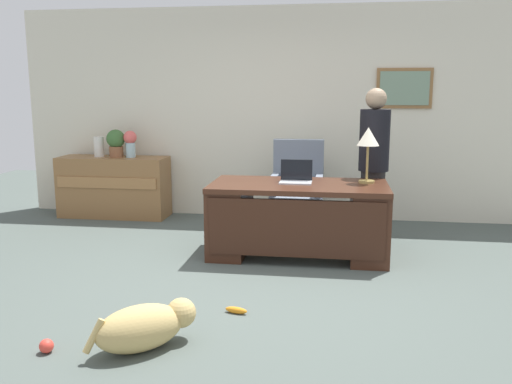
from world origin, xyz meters
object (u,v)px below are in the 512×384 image
at_px(desk, 298,217).
at_px(dog_lying, 145,326).
at_px(person_standing, 373,165).
at_px(dog_toy_ball, 46,346).
at_px(dog_toy_bone, 236,310).
at_px(armchair, 297,191).
at_px(vase_with_flowers, 130,142).
at_px(potted_plant, 116,142).
at_px(credenza, 114,187).
at_px(desk_lamp, 368,140).
at_px(laptop, 296,177).
at_px(vase_empty, 99,147).

xyz_separation_m(desk, dog_lying, (-0.84, -2.16, -0.25)).
relative_size(person_standing, dog_toy_ball, 18.35).
bearing_deg(dog_toy_ball, dog_toy_bone, 35.86).
relative_size(armchair, vase_with_flowers, 3.11).
distance_m(potted_plant, dog_toy_bone, 3.74).
height_order(credenza, person_standing, person_standing).
height_order(dog_lying, potted_plant, potted_plant).
height_order(potted_plant, dog_toy_bone, potted_plant).
relative_size(desk, person_standing, 1.05).
bearing_deg(person_standing, desk_lamp, -102.55).
relative_size(dog_toy_ball, dog_toy_bone, 0.52).
distance_m(laptop, potted_plant, 2.78).
bearing_deg(vase_with_flowers, desk_lamp, -22.59).
bearing_deg(credenza, person_standing, -13.97).
relative_size(credenza, armchair, 1.32).
bearing_deg(armchair, dog_toy_bone, -96.20).
height_order(dog_lying, dog_toy_ball, dog_lying).
relative_size(desk, potted_plant, 4.89).
height_order(person_standing, vase_empty, person_standing).
distance_m(dog_lying, dog_toy_ball, 0.64).
bearing_deg(vase_with_flowers, dog_lying, -67.95).
xyz_separation_m(desk, desk_lamp, (0.67, 0.17, 0.77)).
height_order(desk_lamp, potted_plant, desk_lamp).
distance_m(person_standing, dog_toy_bone, 2.53).
bearing_deg(potted_plant, laptop, -28.21).
bearing_deg(person_standing, laptop, -148.29).
relative_size(vase_empty, potted_plant, 0.73).
xyz_separation_m(person_standing, dog_lying, (-1.60, -2.74, -0.71)).
relative_size(person_standing, vase_empty, 6.36).
bearing_deg(vase_empty, dog_lying, -62.25).
bearing_deg(credenza, dog_toy_ball, -73.70).
bearing_deg(vase_with_flowers, dog_toy_bone, -56.63).
bearing_deg(desk, laptop, 110.21).
bearing_deg(potted_plant, vase_empty, 180.00).
bearing_deg(armchair, dog_lying, -103.38).
bearing_deg(dog_lying, desk, 68.81).
distance_m(desk, dog_toy_bone, 1.61).
height_order(desk, vase_empty, vase_empty).
distance_m(vase_empty, dog_toy_ball, 4.02).
distance_m(dog_lying, vase_with_flowers, 3.94).
relative_size(desk_lamp, dog_toy_ball, 6.07).
xyz_separation_m(desk_lamp, dog_toy_ball, (-2.12, -2.48, -1.12)).
distance_m(potted_plant, dog_toy_ball, 3.96).
xyz_separation_m(dog_lying, potted_plant, (-1.64, 3.56, 0.84)).
xyz_separation_m(armchair, potted_plant, (-2.40, 0.39, 0.51)).
distance_m(desk, armchair, 1.02).
bearing_deg(desk, dog_toy_ball, -122.09).
distance_m(desk, vase_with_flowers, 2.74).
xyz_separation_m(desk, potted_plant, (-2.48, 1.40, 0.59)).
distance_m(laptop, desk_lamp, 0.80).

